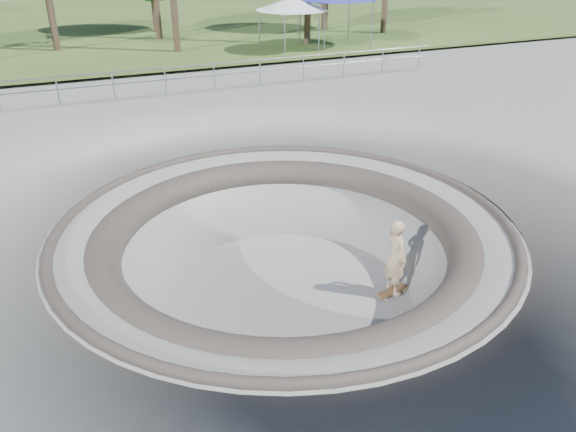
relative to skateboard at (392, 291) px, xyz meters
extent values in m
plane|color=#969691|center=(-2.39, 0.98, 1.83)|extent=(180.00, 180.00, 0.00)
torus|color=#969691|center=(-2.39, 0.98, -0.17)|extent=(14.00, 14.00, 4.00)
cylinder|color=#969691|center=(-2.39, 0.98, -0.12)|extent=(6.60, 6.60, 0.10)
torus|color=#473E39|center=(-2.39, 0.98, 1.81)|extent=(10.24, 10.24, 0.24)
torus|color=#473E39|center=(-2.39, 0.98, 1.38)|extent=(8.91, 8.91, 0.81)
cube|color=#3A5723|center=(-2.39, 34.98, 2.05)|extent=(180.00, 36.00, 0.12)
ellipsoid|color=brown|center=(5.61, 60.98, -6.04)|extent=(61.60, 44.00, 28.60)
ellipsoid|color=brown|center=(32.61, 52.98, -3.53)|extent=(42.00, 30.00, 19.50)
cylinder|color=gray|center=(-2.39, 12.98, 3.00)|extent=(25.00, 0.05, 0.05)
cylinder|color=gray|center=(-2.39, 12.98, 2.55)|extent=(25.00, 0.05, 0.05)
cube|color=brown|center=(0.00, 0.00, 0.01)|extent=(0.90, 0.40, 0.02)
cylinder|color=#B6B7BB|center=(0.00, 0.00, -0.03)|extent=(0.07, 0.18, 0.04)
cylinder|color=#B6B7BB|center=(0.00, 0.00, -0.03)|extent=(0.07, 0.18, 0.04)
cylinder|color=white|center=(0.00, 0.00, -0.04)|extent=(0.07, 0.04, 0.07)
cylinder|color=white|center=(0.00, 0.00, -0.04)|extent=(0.07, 0.04, 0.07)
cylinder|color=white|center=(0.00, 0.00, -0.04)|extent=(0.07, 0.04, 0.07)
cylinder|color=white|center=(0.00, 0.00, -0.04)|extent=(0.07, 0.04, 0.07)
imported|color=tan|center=(0.00, 0.00, 0.97)|extent=(0.46, 0.69, 1.89)
cylinder|color=gray|center=(4.44, 17.73, 3.09)|extent=(0.06, 0.06, 1.96)
cylinder|color=gray|center=(6.93, 17.73, 3.09)|extent=(0.06, 0.06, 1.96)
cylinder|color=gray|center=(4.44, 20.22, 3.09)|extent=(0.06, 0.06, 1.96)
cylinder|color=gray|center=(6.93, 20.22, 3.09)|extent=(0.06, 0.06, 1.96)
cube|color=white|center=(5.68, 18.98, 4.15)|extent=(3.10, 3.10, 0.08)
cone|color=white|center=(5.68, 18.98, 4.47)|extent=(5.20, 5.20, 0.62)
cylinder|color=gray|center=(6.89, 17.74, 3.28)|extent=(0.06, 0.06, 2.35)
cylinder|color=gray|center=(9.88, 17.74, 3.28)|extent=(0.06, 0.06, 2.35)
cylinder|color=gray|center=(6.89, 20.72, 3.28)|extent=(0.06, 0.06, 2.35)
cylinder|color=gray|center=(9.88, 20.72, 3.28)|extent=(0.06, 0.06, 2.35)
camera|label=1|loc=(-6.75, -9.29, 7.65)|focal=35.00mm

